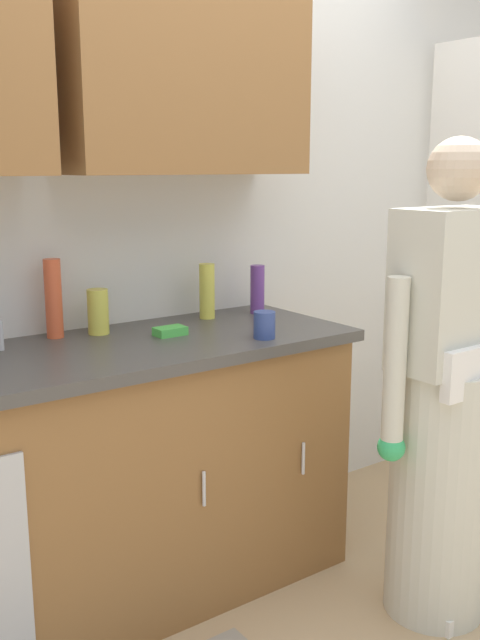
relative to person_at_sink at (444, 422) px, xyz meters
name	(u,v)px	position (x,y,z in m)	size (l,w,h in m)	color
kitchen_wall_with_uppers	(142,181)	(-0.58, 1.00, 0.78)	(4.80, 0.44, 2.70)	silver
counter_cabinet	(84,491)	(-0.99, 0.70, -0.24)	(1.90, 0.62, 0.90)	brown
countertop	(78,357)	(-0.99, 0.70, 0.23)	(1.96, 0.66, 0.04)	#474442
person_at_sink	(444,422)	(0.00, 0.00, 0.00)	(0.55, 0.34, 1.62)	white
bottle_water_short	(257,290)	(-0.15, 0.84, 0.35)	(0.06, 0.06, 0.20)	#66388C
bottle_soap	(98,312)	(-0.83, 0.89, 0.33)	(0.08, 0.08, 0.16)	#D8D14C
bottle_water_tall	(207,291)	(-0.36, 0.88, 0.36)	(0.06, 0.06, 0.22)	#D8D14C
bottle_cleaner_spray	(54,299)	(-0.98, 0.92, 0.39)	(0.06, 0.06, 0.28)	#E05933
cup_by_sink	(264,325)	(-0.39, 0.48, 0.30)	(0.08, 0.08, 0.10)	#33478C
sponge	(170,331)	(-0.63, 0.71, 0.26)	(0.11, 0.07, 0.03)	#4CBF4C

